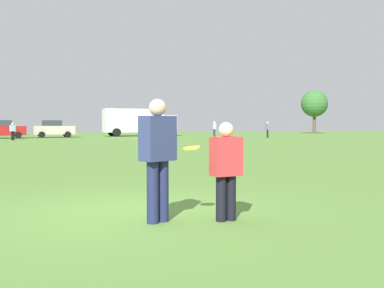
# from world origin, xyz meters

# --- Properties ---
(ground_plane) EXTENTS (142.77, 142.77, 0.00)m
(ground_plane) POSITION_xyz_m (0.00, 0.00, 0.00)
(ground_plane) COLOR #517A33
(player_thrower) EXTENTS (0.57, 0.46, 1.80)m
(player_thrower) POSITION_xyz_m (0.12, -0.86, 1.02)
(player_thrower) COLOR #1E234C
(player_thrower) RESTS_ON ground
(player_defender) EXTENTS (0.47, 0.30, 1.47)m
(player_defender) POSITION_xyz_m (1.10, -1.11, 0.82)
(player_defender) COLOR black
(player_defender) RESTS_ON ground
(frisbee) EXTENTS (0.27, 0.27, 0.07)m
(frisbee) POSITION_xyz_m (0.68, -0.76, 1.08)
(frisbee) COLOR yellow
(parked_car_center) EXTENTS (4.22, 2.25, 1.82)m
(parked_car_center) POSITION_xyz_m (-3.41, 42.29, 0.92)
(parked_car_center) COLOR maroon
(parked_car_center) RESTS_ON ground
(parked_car_mid_right) EXTENTS (4.22, 2.25, 1.82)m
(parked_car_mid_right) POSITION_xyz_m (1.49, 43.65, 0.92)
(parked_car_mid_right) COLOR #B7AD99
(parked_car_mid_right) RESTS_ON ground
(box_truck) EXTENTS (8.52, 3.07, 3.18)m
(box_truck) POSITION_xyz_m (11.18, 45.68, 1.75)
(box_truck) COLOR white
(box_truck) RESTS_ON ground
(bystander_sideline_watcher) EXTENTS (0.34, 0.51, 1.72)m
(bystander_sideline_watcher) POSITION_xyz_m (17.66, 38.06, 0.97)
(bystander_sideline_watcher) COLOR #1E234C
(bystander_sideline_watcher) RESTS_ON ground
(bystander_far_jogger) EXTENTS (0.42, 0.52, 1.66)m
(bystander_far_jogger) POSITION_xyz_m (22.37, 34.95, 0.94)
(bystander_far_jogger) COLOR black
(bystander_far_jogger) RESTS_ON ground
(bystander_field_marshal) EXTENTS (0.49, 0.42, 1.55)m
(bystander_field_marshal) POSITION_xyz_m (-2.45, 36.29, 0.87)
(bystander_field_marshal) COLOR black
(bystander_field_marshal) RESTS_ON ground
(tree_far_east_pine) EXTENTS (4.02, 4.02, 6.53)m
(tree_far_east_pine) POSITION_xyz_m (39.83, 51.50, 4.49)
(tree_far_east_pine) COLOR brown
(tree_far_east_pine) RESTS_ON ground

